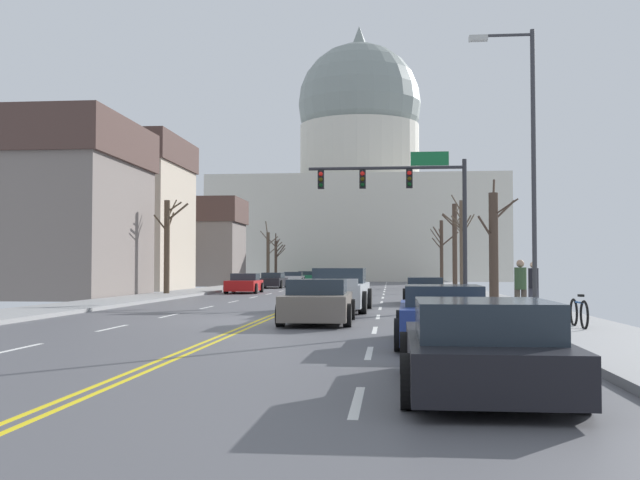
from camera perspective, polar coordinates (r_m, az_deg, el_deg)
The scene contains 26 objects.
ground at distance 23.24m, azimuth -4.37°, elevation -6.03°, with size 20.00×180.00×0.20m.
signal_gantry at distance 37.96m, azimuth 6.76°, elevation 3.63°, with size 7.91×0.41×7.27m.
street_lamp_right at distance 23.57m, azimuth 15.34°, elevation 6.65°, with size 1.96×0.24×8.66m.
capitol_building at distance 96.81m, azimuth 3.01°, elevation 3.70°, with size 34.92×23.23×32.85m.
sedan_near_00 at distance 33.99m, azimuth 7.93°, elevation -3.86°, with size 1.97×4.24×1.18m.
pickup_truck_near_01 at distance 28.17m, azimuth 1.38°, elevation -3.91°, with size 2.44×5.82×1.59m.
sedan_near_02 at distance 22.00m, azimuth -0.15°, elevation -4.75°, with size 2.10×4.70×1.28m.
sedan_near_03 at distance 16.07m, azimuth 9.26°, elevation -5.75°, with size 2.05×4.61×1.25m.
sedan_near_04 at distance 10.17m, azimuth 12.10°, elevation -8.00°, with size 2.15×4.68×1.20m.
sedan_oncoming_00 at distance 47.91m, azimuth -5.75°, elevation -3.32°, with size 2.16×4.32×1.24m.
sedan_oncoming_01 at distance 59.50m, azimuth -3.60°, elevation -3.09°, with size 2.01×4.43×1.21m.
sedan_oncoming_02 at distance 72.43m, azimuth -2.04°, elevation -2.92°, with size 2.22×4.33×1.18m.
sedan_oncoming_03 at distance 81.61m, azimuth -1.00°, elevation -2.83°, with size 2.17×4.52×1.20m.
flank_building_00 at distance 56.88m, azimuth -14.74°, elevation 1.98°, with size 8.91×9.52×11.05m.
flank_building_01 at distance 67.96m, azimuth -10.86°, elevation -0.13°, with size 11.93×6.25×7.68m.
flank_building_02 at distance 43.65m, azimuth -20.94°, elevation 2.27°, with size 10.97×9.81×9.53m.
bare_tree_00 at distance 30.46m, azimuth 13.03°, elevation -0.44°, with size 1.72×2.10×5.06m.
bare_tree_01 at distance 77.61m, azimuth -3.34°, elevation -1.33°, with size 2.22×2.65×4.95m.
bare_tree_02 at distance 51.01m, azimuth 10.68°, elevation -0.13°, with size 2.04×2.02×6.38m.
bare_tree_03 at distance 72.69m, azimuth -3.94°, elevation -1.19°, with size 2.23×1.18×5.90m.
bare_tree_04 at distance 58.64m, azimuth 10.17°, elevation -0.29°, with size 1.71×1.68×6.37m.
bare_tree_05 at distance 44.02m, azimuth -11.49°, elevation -0.23°, with size 1.81×2.06×5.47m.
bare_tree_06 at distance 62.78m, azimuth 9.20°, elevation -0.82°, with size 2.31×1.62×5.36m.
pedestrian_00 at distance 26.43m, azimuth 15.87°, elevation -3.21°, with size 0.35×0.34×1.68m.
pedestrian_01 at distance 22.22m, azimuth 14.95°, elevation -3.40°, with size 0.35×0.34×1.70m.
bicycle_parked at distance 19.86m, azimuth 19.02°, elevation -5.25°, with size 0.12×1.77×0.85m.
Camera 1 is at (3.91, -22.85, 1.62)m, focal length 42.25 mm.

